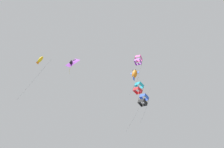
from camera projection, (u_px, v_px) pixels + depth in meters
The scene contains 6 objects.
kite_fish_upper_right at pixel (40, 59), 38.67m from camera, with size 3.93×3.28×8.68m.
kite_box_highest at pixel (138, 60), 43.31m from camera, with size 2.44×1.68×7.69m.
kite_fish_mid_left at pixel (135, 74), 37.49m from camera, with size 2.14×1.63×4.87m.
kite_delta_far_centre at pixel (72, 63), 39.89m from camera, with size 1.56×2.81×2.94m.
kite_box_near_right at pixel (138, 88), 42.35m from camera, with size 4.32×4.23×9.40m.
kite_box_low_drifter at pixel (143, 100), 39.69m from camera, with size 2.56×1.85×5.30m.
Camera 1 is at (32.98, 17.00, 13.06)m, focal length 36.82 mm.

